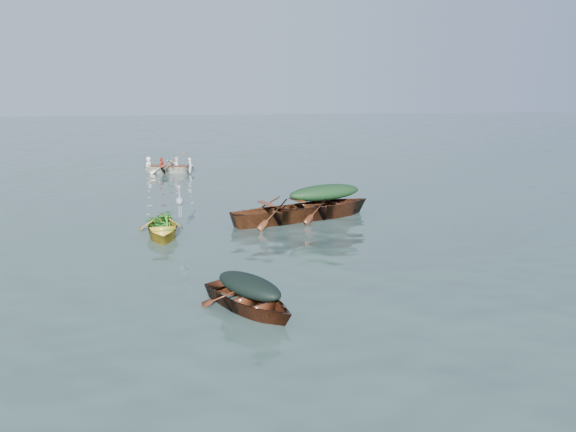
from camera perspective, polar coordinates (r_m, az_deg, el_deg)
name	(u,v)px	position (r m, az deg, el deg)	size (l,w,h in m)	color
ground	(304,243)	(15.63, 1.60, -2.78)	(140.00, 140.00, 0.00)	#384F48
yellow_dinghy	(162,236)	(16.76, -12.67, -2.01)	(1.32, 3.04, 0.81)	gold
dark_covered_boat	(249,310)	(11.13, -3.95, -9.55)	(1.17, 3.16, 0.75)	#562714
green_tarp_boat	(324,217)	(18.75, 3.72, -0.10)	(1.49, 4.80, 1.15)	#4F2912
open_wooden_boat	(282,223)	(17.96, -0.66, -0.67)	(1.45, 4.67, 1.11)	#582916
rowed_boat	(170,173)	(28.80, -11.91, 4.31)	(1.05, 3.52, 0.79)	silver
dark_tarp_cover	(249,283)	(10.92, -3.99, -6.76)	(0.64, 1.74, 0.40)	black
green_tarp_cover	(325,192)	(18.58, 3.76, 2.40)	(0.82, 2.64, 0.52)	#163519
thwart_benches	(282,205)	(17.83, -0.66, 1.12)	(0.87, 2.33, 0.04)	#552513
heron	(180,206)	(16.62, -10.93, 1.02)	(0.28, 0.40, 0.92)	#9FA1A8
dinghy_weeds	(161,209)	(17.13, -12.75, 0.75)	(0.70, 0.90, 0.60)	#1D6D1C
rowers	(169,157)	(28.70, -11.99, 5.84)	(0.95, 2.46, 0.76)	silver
oars	(169,164)	(28.74, -11.95, 5.15)	(2.60, 0.60, 0.06)	#9C643B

